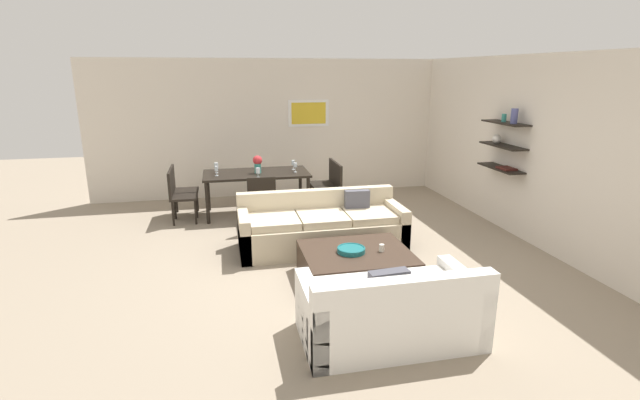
# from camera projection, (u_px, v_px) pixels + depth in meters

# --- Properties ---
(ground_plane) EXTENTS (18.00, 18.00, 0.00)m
(ground_plane) POSITION_uv_depth(u_px,v_px,m) (330.00, 256.00, 6.42)
(ground_plane) COLOR gray
(back_wall_unit) EXTENTS (8.40, 0.09, 2.70)m
(back_wall_unit) POSITION_uv_depth(u_px,v_px,m) (304.00, 128.00, 9.45)
(back_wall_unit) COLOR silver
(back_wall_unit) RESTS_ON ground
(right_wall_shelf_unit) EXTENTS (0.34, 8.20, 2.70)m
(right_wall_shelf_unit) POSITION_uv_depth(u_px,v_px,m) (510.00, 145.00, 7.24)
(right_wall_shelf_unit) COLOR silver
(right_wall_shelf_unit) RESTS_ON ground
(sofa_beige) EXTENTS (2.33, 0.90, 0.78)m
(sofa_beige) POSITION_uv_depth(u_px,v_px,m) (322.00, 228.00, 6.65)
(sofa_beige) COLOR beige
(sofa_beige) RESTS_ON ground
(loveseat_white) EXTENTS (1.65, 0.90, 0.78)m
(loveseat_white) POSITION_uv_depth(u_px,v_px,m) (390.00, 312.00, 4.34)
(loveseat_white) COLOR white
(loveseat_white) RESTS_ON ground
(coffee_table) EXTENTS (1.28, 1.09, 0.38)m
(coffee_table) POSITION_uv_depth(u_px,v_px,m) (356.00, 266.00, 5.61)
(coffee_table) COLOR #38281E
(coffee_table) RESTS_ON ground
(decorative_bowl) EXTENTS (0.34, 0.34, 0.06)m
(decorative_bowl) POSITION_uv_depth(u_px,v_px,m) (351.00, 250.00, 5.52)
(decorative_bowl) COLOR #19666B
(decorative_bowl) RESTS_ON coffee_table
(candle_jar) EXTENTS (0.06, 0.06, 0.09)m
(candle_jar) POSITION_uv_depth(u_px,v_px,m) (382.00, 248.00, 5.55)
(candle_jar) COLOR silver
(candle_jar) RESTS_ON coffee_table
(dining_table) EXTENTS (1.82, 0.92, 0.75)m
(dining_table) POSITION_uv_depth(u_px,v_px,m) (256.00, 176.00, 8.14)
(dining_table) COLOR black
(dining_table) RESTS_ON ground
(dining_chair_left_far) EXTENTS (0.44, 0.44, 0.88)m
(dining_chair_left_far) POSITION_uv_depth(u_px,v_px,m) (180.00, 187.00, 8.11)
(dining_chair_left_far) COLOR black
(dining_chair_left_far) RESTS_ON ground
(dining_chair_left_near) EXTENTS (0.44, 0.44, 0.88)m
(dining_chair_left_near) POSITION_uv_depth(u_px,v_px,m) (178.00, 193.00, 7.72)
(dining_chair_left_near) COLOR black
(dining_chair_left_near) RESTS_ON ground
(dining_chair_right_near) EXTENTS (0.44, 0.44, 0.88)m
(dining_chair_right_near) POSITION_uv_depth(u_px,v_px,m) (332.00, 185.00, 8.26)
(dining_chair_right_near) COLOR black
(dining_chair_right_near) RESTS_ON ground
(dining_chair_right_far) EXTENTS (0.44, 0.44, 0.88)m
(dining_chair_right_far) POSITION_uv_depth(u_px,v_px,m) (327.00, 180.00, 8.65)
(dining_chair_right_far) COLOR black
(dining_chair_right_far) RESTS_ON ground
(dining_chair_foot) EXTENTS (0.44, 0.44, 0.88)m
(dining_chair_foot) POSITION_uv_depth(u_px,v_px,m) (261.00, 199.00, 7.37)
(dining_chair_foot) COLOR black
(dining_chair_foot) RESTS_ON ground
(wine_glass_right_near) EXTENTS (0.06, 0.06, 0.17)m
(wine_glass_right_near) POSITION_uv_depth(u_px,v_px,m) (295.00, 166.00, 8.12)
(wine_glass_right_near) COLOR silver
(wine_glass_right_near) RESTS_ON dining_table
(wine_glass_foot) EXTENTS (0.07, 0.07, 0.16)m
(wine_glass_foot) POSITION_uv_depth(u_px,v_px,m) (258.00, 171.00, 7.71)
(wine_glass_foot) COLOR silver
(wine_glass_foot) RESTS_ON dining_table
(wine_glass_left_far) EXTENTS (0.07, 0.07, 0.18)m
(wine_glass_left_far) POSITION_uv_depth(u_px,v_px,m) (216.00, 166.00, 8.06)
(wine_glass_left_far) COLOR silver
(wine_glass_left_far) RESTS_ON dining_table
(wine_glass_right_far) EXTENTS (0.06, 0.06, 0.17)m
(wine_glass_right_far) POSITION_uv_depth(u_px,v_px,m) (293.00, 163.00, 8.33)
(wine_glass_right_far) COLOR silver
(wine_glass_right_far) RESTS_ON dining_table
(wine_glass_left_near) EXTENTS (0.06, 0.06, 0.16)m
(wine_glass_left_near) POSITION_uv_depth(u_px,v_px,m) (216.00, 169.00, 7.84)
(wine_glass_left_near) COLOR silver
(wine_glass_left_near) RESTS_ON dining_table
(centerpiece_vase) EXTENTS (0.16, 0.16, 0.31)m
(centerpiece_vase) POSITION_uv_depth(u_px,v_px,m) (258.00, 163.00, 8.04)
(centerpiece_vase) COLOR teal
(centerpiece_vase) RESTS_ON dining_table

